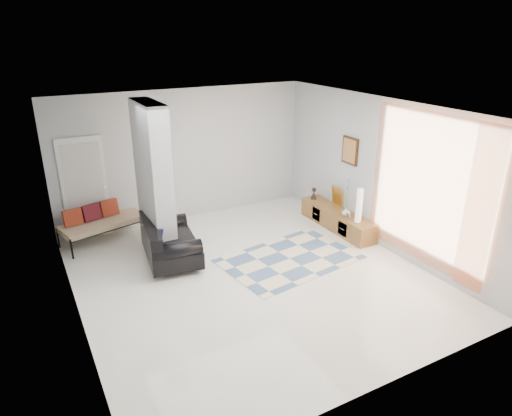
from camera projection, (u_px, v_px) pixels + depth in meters
floor at (251, 276)px, 7.76m from camera, size 6.00×6.00×0.00m
ceiling at (251, 110)px, 6.73m from camera, size 6.00×6.00×0.00m
wall_back at (185, 156)px, 9.70m from camera, size 6.00×0.00×6.00m
wall_front at (384, 287)px, 4.80m from camera, size 6.00×0.00×6.00m
wall_left at (67, 234)px, 6.03m from camera, size 0.00×6.00×6.00m
wall_right at (382, 174)px, 8.47m from camera, size 0.00×6.00×6.00m
partition_column at (154, 182)px, 8.07m from camera, size 0.35×1.20×2.80m
hallway_door at (85, 189)px, 8.87m from camera, size 0.85×0.06×2.04m
curtain at (427, 191)px, 7.47m from camera, size 0.00×2.55×2.55m
wall_art at (350, 151)px, 9.10m from camera, size 0.04×0.45×0.55m
media_console at (337, 219)px, 9.54m from camera, size 0.45×2.01×0.80m
loveseat at (167, 243)px, 8.15m from camera, size 1.06×1.59×0.76m
daybed at (101, 221)px, 8.89m from camera, size 1.71×1.05×0.77m
area_rug at (290, 259)px, 8.32m from camera, size 2.58×1.90×0.01m
cylinder_lamp at (359, 206)px, 8.81m from camera, size 0.12×0.12×0.67m
bronze_figurine at (314, 193)px, 10.06m from camera, size 0.15×0.15×0.26m
vase at (346, 212)px, 9.16m from camera, size 0.18×0.18×0.18m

